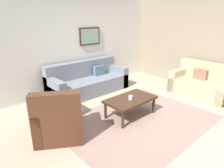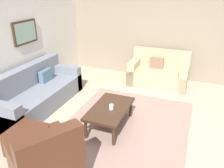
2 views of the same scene
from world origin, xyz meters
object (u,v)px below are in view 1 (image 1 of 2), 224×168
armchair_leather (59,122)px  cup (131,98)px  couch_main (87,82)px  framed_artwork (90,36)px  ottoman (62,108)px  coffee_table (130,101)px  couch_loveseat (202,84)px

armchair_leather → cup: 1.55m
couch_main → framed_artwork: bearing=42.7°
framed_artwork → armchair_leather: bearing=-137.6°
armchair_leather → ottoman: armchair_leather is taller
coffee_table → framed_artwork: size_ratio=1.56×
ottoman → coffee_table: coffee_table is taller
couch_main → couch_loveseat: 3.21m
couch_loveseat → ottoman: (-3.52, 1.44, -0.10)m
couch_main → ottoman: bearing=-146.0°
coffee_table → framed_artwork: (0.59, 2.23, 1.17)m
couch_main → coffee_table: (-0.15, -1.82, 0.06)m
couch_loveseat → coffee_table: (-2.41, 0.47, 0.06)m
couch_main → ottoman: (-1.27, -0.86, -0.10)m
armchair_leather → ottoman: size_ratio=1.97×
coffee_table → armchair_leather: bearing=170.2°
couch_loveseat → coffee_table: size_ratio=1.37×
couch_main → coffee_table: couch_main is taller
couch_main → ottoman: size_ratio=4.09×
armchair_leather → couch_main: bearing=42.3°
couch_main → ottoman: 1.53m
cup → armchair_leather: bearing=168.2°
ottoman → cup: cup is taller
armchair_leather → coffee_table: bearing=-9.8°
armchair_leather → framed_artwork: size_ratio=1.56×
couch_main → armchair_leather: armchair_leather is taller
couch_main → couch_loveseat: same height
coffee_table → framed_artwork: framed_artwork is taller
couch_loveseat → coffee_table: bearing=169.0°
cup → framed_artwork: 2.59m
cup → couch_loveseat: bearing=-9.7°
couch_loveseat → cup: size_ratio=16.73×
couch_loveseat → framed_artwork: (-1.82, 2.69, 1.22)m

